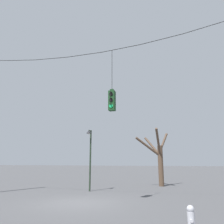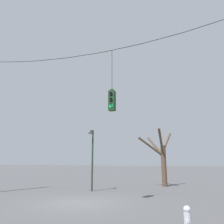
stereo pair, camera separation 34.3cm
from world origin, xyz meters
name	(u,v)px [view 2 (the right image)]	position (x,y,z in m)	size (l,w,h in m)	color
ground_plane	(79,203)	(0.00, 0.00, 0.00)	(200.00, 200.00, 0.00)	#4C4C4F
span_wire	(84,51)	(0.00, 0.03, 8.51)	(15.85, 0.03, 0.82)	black
traffic_light_over_intersection	(112,100)	(1.76, 0.02, 5.30)	(0.34, 0.46, 3.55)	#143819
street_lamp	(92,149)	(-1.13, 4.16, 2.93)	(0.37, 0.66, 4.35)	#233323
bare_tree	(162,158)	(3.45, 8.89, 2.38)	(2.74, 3.17, 4.77)	brown
fire_hydrant	(188,219)	(5.23, -3.38, 0.38)	(0.22, 0.30, 0.75)	silver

